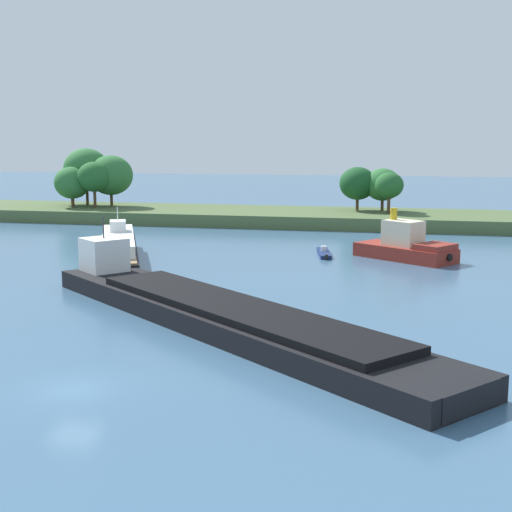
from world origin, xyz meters
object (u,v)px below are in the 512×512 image
cargo_barge (218,312)px  fishing_skiff (324,253)px  tugboat (406,247)px  white_riverboat (118,250)px

cargo_barge → fishing_skiff: (3.50, 31.06, -0.77)m
cargo_barge → tugboat: 32.37m
white_riverboat → tugboat: 29.45m
fishing_skiff → white_riverboat: bearing=-155.3°
fishing_skiff → tugboat: bearing=-6.9°
white_riverboat → cargo_barge: cargo_barge is taller
white_riverboat → tugboat: bearing=15.8°
white_riverboat → fishing_skiff: (19.70, 9.06, -1.12)m
tugboat → white_riverboat: bearing=-164.2°
cargo_barge → tugboat: size_ratio=3.08×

